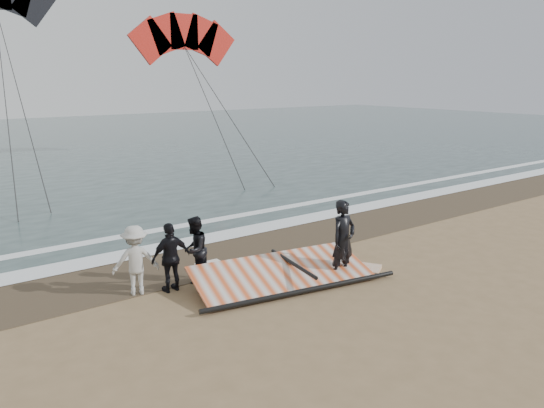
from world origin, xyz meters
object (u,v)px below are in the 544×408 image
(man_main, at_px, (343,240))
(board_cream, at_px, (231,277))
(board_white, at_px, (335,265))
(sail_rig, at_px, (277,275))

(man_main, height_order, board_cream, man_main)
(board_white, relative_size, sail_rig, 0.47)
(man_main, height_order, sail_rig, man_main)
(man_main, distance_m, board_cream, 2.80)
(board_cream, distance_m, sail_rig, 1.13)
(sail_rig, bearing_deg, board_cream, 130.37)
(board_cream, xyz_separation_m, sail_rig, (0.73, -0.86, 0.15))
(board_white, bearing_deg, man_main, -152.99)
(sail_rig, bearing_deg, man_main, -24.66)
(man_main, distance_m, sail_rig, 1.76)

